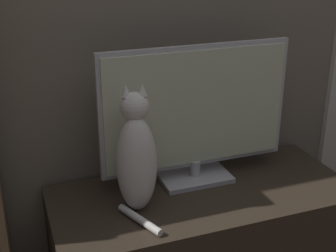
# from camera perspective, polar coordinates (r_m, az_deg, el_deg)

# --- Properties ---
(tv_stand) EXTENTS (1.25, 0.55, 0.40)m
(tv_stand) POSITION_cam_1_polar(r_m,az_deg,el_deg) (2.06, 4.17, -12.82)
(tv_stand) COLOR #33281E
(tv_stand) RESTS_ON ground_plane
(tv) EXTENTS (0.81, 0.18, 0.59)m
(tv) POSITION_cam_1_polar(r_m,az_deg,el_deg) (1.92, 3.46, 1.55)
(tv) COLOR #B7B7BC
(tv) RESTS_ON tv_stand
(cat) EXTENTS (0.18, 0.30, 0.50)m
(cat) POSITION_cam_1_polar(r_m,az_deg,el_deg) (1.74, -3.88, -3.92)
(cat) COLOR silver
(cat) RESTS_ON tv_stand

